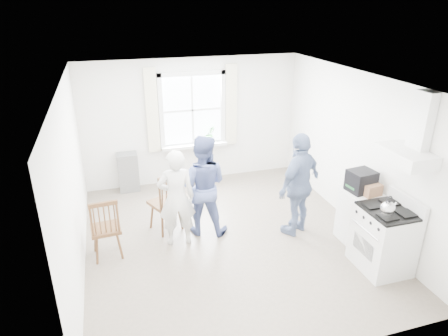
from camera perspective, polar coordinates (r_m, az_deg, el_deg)
room_shell at (r=6.07m, az=0.65°, el=0.28°), size 4.62×5.12×2.64m
window_assembly at (r=8.26m, az=-4.48°, el=7.62°), size 1.88×0.24×1.70m
range_hood at (r=5.75m, az=25.16°, el=3.11°), size 0.45×0.76×0.94m
shelf_unit at (r=8.33m, az=-13.51°, el=-0.58°), size 0.40×0.30×0.80m
gas_stove at (r=6.23m, az=21.84°, el=-9.32°), size 0.68×0.76×1.12m
kettle at (r=5.83m, az=22.33°, el=-5.38°), size 0.20×0.20×0.29m
low_cabinet at (r=6.76m, az=18.70°, el=-6.55°), size 0.50×0.55×0.90m
stereo_stack at (r=6.48m, az=19.01°, el=-1.77°), size 0.41×0.38×0.34m
cardboard_box at (r=6.44m, az=20.32°, el=-2.91°), size 0.30×0.23×0.18m
windsor_chair_a at (r=6.62m, az=-7.96°, el=-4.01°), size 0.60×0.60×1.09m
windsor_chair_b at (r=6.14m, az=-16.62°, el=-7.60°), size 0.46×0.45×1.02m
person_left at (r=6.24m, az=-6.80°, el=-4.32°), size 0.62×0.62×1.60m
person_mid at (r=6.50m, az=-3.09°, el=-2.50°), size 1.08×1.08×1.70m
person_right at (r=6.58m, az=10.71°, el=-2.35°), size 1.40×1.40×1.75m
potted_plant at (r=8.38m, az=-1.98°, el=4.84°), size 0.21×0.21×0.37m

